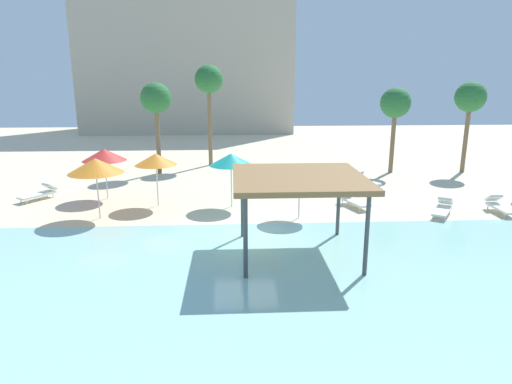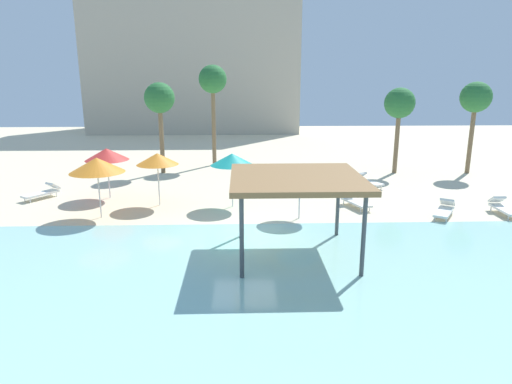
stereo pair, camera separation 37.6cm
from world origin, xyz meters
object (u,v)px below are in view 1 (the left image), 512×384
(beach_umbrella_orange_4, at_px, (95,166))
(palm_tree_2, at_px, (395,105))
(beach_umbrella_blue_5, at_px, (300,170))
(lounge_chair_5, at_px, (443,209))
(palm_tree_0, at_px, (209,82))
(beach_umbrella_red_2, at_px, (104,155))
(palm_tree_3, at_px, (156,100))
(beach_umbrella_orange_1, at_px, (156,159))
(lounge_chair_1, at_px, (353,200))
(palm_tree_1, at_px, (470,99))
(beach_umbrella_teal_0, at_px, (231,160))
(lounge_chair_2, at_px, (500,206))
(shade_pavilion, at_px, (299,180))
(lounge_chair_0, at_px, (40,193))
(lounge_chair_4, at_px, (364,180))

(beach_umbrella_orange_4, xyz_separation_m, palm_tree_2, (16.17, 8.93, 1.99))
(beach_umbrella_blue_5, bearing_deg, lounge_chair_5, 0.07)
(palm_tree_0, relative_size, palm_tree_2, 1.26)
(beach_umbrella_red_2, height_order, palm_tree_3, palm_tree_3)
(beach_umbrella_orange_1, distance_m, lounge_chair_5, 13.36)
(beach_umbrella_red_2, distance_m, palm_tree_0, 10.58)
(lounge_chair_1, height_order, palm_tree_1, palm_tree_1)
(beach_umbrella_teal_0, xyz_separation_m, lounge_chair_1, (5.84, -0.27, -1.96))
(beach_umbrella_orange_4, distance_m, lounge_chair_2, 18.20)
(palm_tree_2, bearing_deg, palm_tree_3, 177.99)
(shade_pavilion, xyz_separation_m, beach_umbrella_orange_1, (-5.84, 6.46, -0.39))
(lounge_chair_5, relative_size, palm_tree_3, 0.33)
(palm_tree_1, bearing_deg, shade_pavilion, -133.81)
(beach_umbrella_orange_1, distance_m, lounge_chair_0, 6.66)
(shade_pavilion, xyz_separation_m, lounge_chair_1, (3.55, 5.86, -2.34))
(shade_pavilion, height_order, beach_umbrella_red_2, shade_pavilion)
(beach_umbrella_orange_4, bearing_deg, lounge_chair_4, 21.80)
(beach_umbrella_orange_4, xyz_separation_m, lounge_chair_0, (-3.93, 3.38, -2.03))
(beach_umbrella_orange_4, xyz_separation_m, lounge_chair_4, (13.37, 5.35, -2.03))
(beach_umbrella_red_2, height_order, lounge_chair_2, beach_umbrella_red_2)
(lounge_chair_0, xyz_separation_m, palm_tree_2, (20.10, 5.55, 4.03))
(lounge_chair_5, distance_m, palm_tree_2, 10.23)
(palm_tree_1, bearing_deg, beach_umbrella_orange_4, -157.28)
(lounge_chair_5, bearing_deg, lounge_chair_1, -81.20)
(palm_tree_0, bearing_deg, lounge_chair_0, -133.63)
(shade_pavilion, xyz_separation_m, palm_tree_3, (-6.92, 14.04, 1.99))
(shade_pavilion, relative_size, lounge_chair_1, 2.23)
(beach_umbrella_red_2, xyz_separation_m, lounge_chair_4, (13.92, 2.00, -1.94))
(palm_tree_0, distance_m, palm_tree_2, 12.30)
(lounge_chair_2, bearing_deg, beach_umbrella_teal_0, -96.80)
(lounge_chair_1, height_order, palm_tree_0, palm_tree_0)
(lounge_chair_0, relative_size, lounge_chair_1, 0.96)
(beach_umbrella_teal_0, relative_size, beach_umbrella_red_2, 1.00)
(beach_umbrella_orange_4, bearing_deg, palm_tree_0, 70.17)
(beach_umbrella_orange_1, xyz_separation_m, palm_tree_1, (18.61, 6.86, 2.42))
(shade_pavilion, height_order, beach_umbrella_orange_4, shade_pavilion)
(lounge_chair_0, bearing_deg, lounge_chair_5, 112.93)
(beach_umbrella_orange_4, relative_size, palm_tree_0, 0.39)
(shade_pavilion, bearing_deg, beach_umbrella_orange_1, 132.11)
(beach_umbrella_teal_0, distance_m, beach_umbrella_orange_1, 3.56)
(lounge_chair_5, bearing_deg, lounge_chair_4, -127.90)
(beach_umbrella_teal_0, bearing_deg, palm_tree_1, 25.51)
(lounge_chair_1, height_order, lounge_chair_2, same)
(beach_umbrella_orange_1, distance_m, palm_tree_2, 15.74)
(beach_umbrella_teal_0, distance_m, beach_umbrella_red_2, 6.60)
(beach_umbrella_orange_4, bearing_deg, beach_umbrella_teal_0, 14.94)
(lounge_chair_2, xyz_separation_m, palm_tree_0, (-13.74, 12.22, 5.38))
(beach_umbrella_orange_4, height_order, palm_tree_0, palm_tree_0)
(beach_umbrella_orange_1, xyz_separation_m, palm_tree_2, (13.91, 7.06, 2.08))
(lounge_chair_4, xyz_separation_m, palm_tree_0, (-9.02, 6.72, 5.38))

